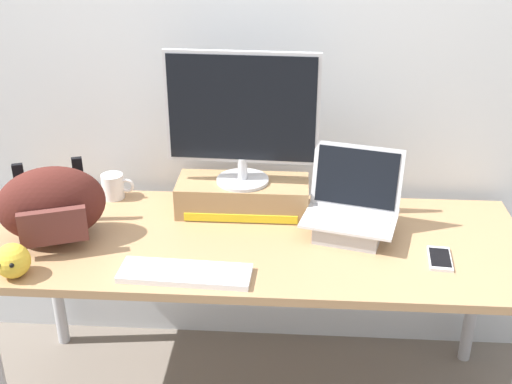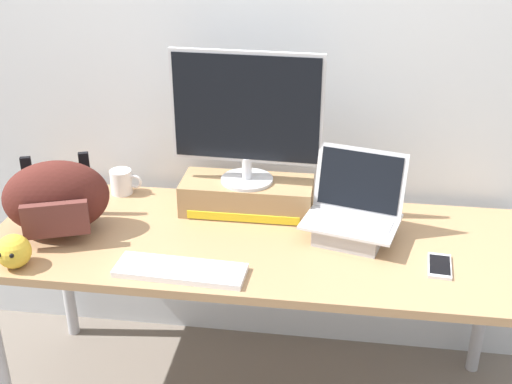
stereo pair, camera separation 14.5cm
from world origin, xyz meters
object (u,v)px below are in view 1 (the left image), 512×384
(toner_box_yellow, at_px, (243,196))
(messenger_backpack, at_px, (52,205))
(open_laptop, at_px, (351,218))
(coffee_mug, at_px, (114,186))
(cell_phone, at_px, (440,259))
(plush_toy, at_px, (12,261))
(desktop_monitor, at_px, (242,116))
(external_keyboard, at_px, (185,273))

(toner_box_yellow, bearing_deg, messenger_backpack, -158.27)
(open_laptop, bearing_deg, messenger_backpack, -159.95)
(toner_box_yellow, bearing_deg, coffee_mug, 171.42)
(messenger_backpack, bearing_deg, coffee_mug, 50.08)
(messenger_backpack, xyz_separation_m, cell_phone, (1.30, -0.06, -0.13))
(toner_box_yellow, height_order, plush_toy, toner_box_yellow)
(cell_phone, bearing_deg, toner_box_yellow, 160.67)
(desktop_monitor, bearing_deg, open_laptop, -18.79)
(external_keyboard, distance_m, cell_phone, 0.83)
(open_laptop, bearing_deg, cell_phone, -14.62)
(external_keyboard, height_order, messenger_backpack, messenger_backpack)
(open_laptop, bearing_deg, toner_box_yellow, 173.33)
(coffee_mug, xyz_separation_m, cell_phone, (1.18, -0.38, -0.04))
(toner_box_yellow, height_order, desktop_monitor, desktop_monitor)
(coffee_mug, bearing_deg, cell_phone, -18.00)
(cell_phone, height_order, plush_toy, plush_toy)
(toner_box_yellow, xyz_separation_m, open_laptop, (0.39, -0.15, 0.00))
(toner_box_yellow, relative_size, desktop_monitor, 0.89)
(open_laptop, distance_m, plush_toy, 1.12)
(external_keyboard, bearing_deg, desktop_monitor, 75.10)
(messenger_backpack, distance_m, plush_toy, 0.26)
(toner_box_yellow, distance_m, coffee_mug, 0.52)
(desktop_monitor, height_order, messenger_backpack, desktop_monitor)
(open_laptop, relative_size, coffee_mug, 2.86)
(external_keyboard, xyz_separation_m, messenger_backpack, (-0.48, 0.21, 0.12))
(desktop_monitor, distance_m, open_laptop, 0.52)
(open_laptop, distance_m, coffee_mug, 0.93)
(external_keyboard, bearing_deg, messenger_backpack, 159.72)
(desktop_monitor, xyz_separation_m, cell_phone, (0.67, -0.31, -0.37))
(messenger_backpack, distance_m, cell_phone, 1.31)
(toner_box_yellow, bearing_deg, external_keyboard, -107.57)
(desktop_monitor, bearing_deg, messenger_backpack, -156.23)
(desktop_monitor, relative_size, messenger_backpack, 1.33)
(cell_phone, distance_m, plush_toy, 1.37)
(toner_box_yellow, relative_size, coffee_mug, 3.82)
(messenger_backpack, relative_size, cell_phone, 2.70)
(desktop_monitor, height_order, cell_phone, desktop_monitor)
(desktop_monitor, xyz_separation_m, plush_toy, (-0.68, -0.49, -0.32))
(messenger_backpack, xyz_separation_m, coffee_mug, (0.12, 0.33, -0.08))
(cell_phone, bearing_deg, messenger_backpack, -177.29)
(desktop_monitor, relative_size, coffee_mug, 4.28)
(messenger_backpack, bearing_deg, desktop_monitor, 1.51)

